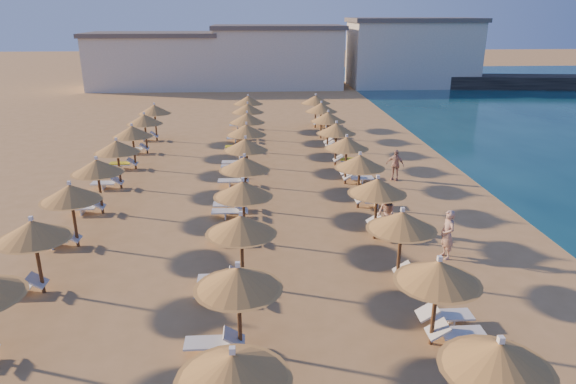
{
  "coord_description": "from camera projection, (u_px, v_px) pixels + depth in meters",
  "views": [
    {
      "loc": [
        -1.99,
        -17.28,
        8.82
      ],
      "look_at": [
        -0.62,
        4.0,
        1.3
      ],
      "focal_mm": 32.0,
      "sensor_mm": 36.0,
      "label": 1
    }
  ],
  "objects": [
    {
      "name": "hotel_blocks",
      "position": [
        292.0,
        56.0,
        62.46
      ],
      "size": [
        46.97,
        8.6,
        8.1
      ],
      "color": "silver",
      "rests_on": "ground"
    },
    {
      "name": "jetty",
      "position": [
        517.0,
        82.0,
        62.24
      ],
      "size": [
        30.26,
        7.59,
        1.5
      ],
      "primitive_type": "cube",
      "rotation": [
        0.0,
        0.0,
        -0.12
      ],
      "color": "black",
      "rests_on": "ground"
    },
    {
      "name": "beachgoer_c",
      "position": [
        395.0,
        165.0,
        28.18
      ],
      "size": [
        1.07,
        0.92,
        1.72
      ],
      "primitive_type": "imported",
      "rotation": [
        0.0,
        0.0,
        -0.6
      ],
      "color": "tan",
      "rests_on": "ground"
    },
    {
      "name": "parasol_row_inland",
      "position": [
        108.0,
        157.0,
        24.66
      ],
      "size": [
        2.37,
        27.24,
        2.73
      ],
      "color": "brown",
      "rests_on": "ground"
    },
    {
      "name": "parasol_row_east",
      "position": [
        360.0,
        163.0,
        23.71
      ],
      "size": [
        2.37,
        37.9,
        2.73
      ],
      "color": "brown",
      "rests_on": "ground"
    },
    {
      "name": "beachgoer_b",
      "position": [
        386.0,
        214.0,
        21.4
      ],
      "size": [
        0.85,
        0.97,
        1.71
      ],
      "primitive_type": "imported",
      "rotation": [
        0.0,
        0.0,
        -1.3
      ],
      "color": "tan",
      "rests_on": "ground"
    },
    {
      "name": "ground",
      "position": [
        311.0,
        259.0,
        19.32
      ],
      "size": [
        220.0,
        220.0,
        0.0
      ],
      "primitive_type": "plane",
      "color": "tan",
      "rests_on": "ground"
    },
    {
      "name": "parasol_row_west",
      "position": [
        244.0,
        165.0,
        23.38
      ],
      "size": [
        2.37,
        37.9,
        2.73
      ],
      "color": "brown",
      "rests_on": "ground"
    },
    {
      "name": "loungers",
      "position": [
        262.0,
        201.0,
        24.3
      ],
      "size": [
        14.95,
        37.05,
        0.66
      ],
      "color": "white",
      "rests_on": "ground"
    },
    {
      "name": "beachgoer_a",
      "position": [
        447.0,
        234.0,
        19.15
      ],
      "size": [
        0.57,
        0.76,
        1.91
      ],
      "primitive_type": "imported",
      "rotation": [
        0.0,
        0.0,
        -1.4
      ],
      "color": "tan",
      "rests_on": "ground"
    }
  ]
}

